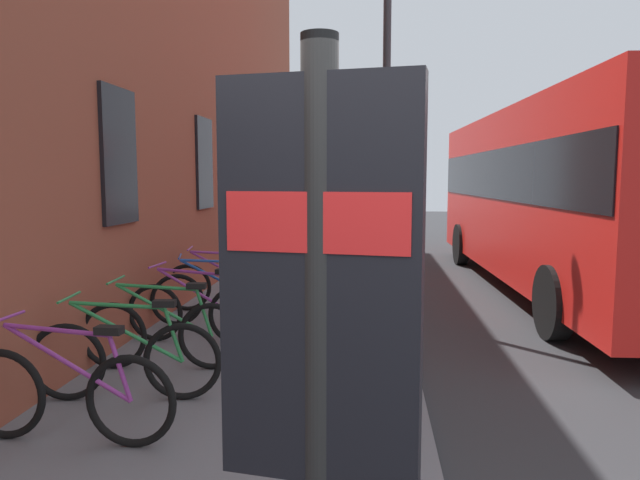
{
  "coord_description": "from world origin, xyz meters",
  "views": [
    {
      "loc": [
        -1.16,
        0.5,
        2.15
      ],
      "look_at": [
        4.95,
        1.05,
        1.49
      ],
      "focal_mm": 32.58,
      "sensor_mm": 36.0,
      "label": 1
    }
  ],
  "objects": [
    {
      "name": "ground",
      "position": [
        6.0,
        -1.0,
        0.0
      ],
      "size": [
        60.0,
        60.0,
        0.0
      ],
      "primitive_type": "plane",
      "color": "#2D2D30"
    },
    {
      "name": "sidewalk_pavement",
      "position": [
        8.0,
        1.75,
        0.06
      ],
      "size": [
        24.0,
        3.5,
        0.12
      ],
      "primitive_type": "cube",
      "color": "slate",
      "rests_on": "ground"
    },
    {
      "name": "station_facade",
      "position": [
        8.99,
        3.8,
        4.71
      ],
      "size": [
        22.0,
        0.65,
        9.43
      ],
      "color": "brown",
      "rests_on": "ground"
    },
    {
      "name": "bicycle_mid_rack",
      "position": [
        2.92,
        2.81,
        0.51
      ],
      "size": [
        0.48,
        1.77,
        0.97
      ],
      "color": "black",
      "rests_on": "sidewalk_pavement"
    },
    {
      "name": "bicycle_by_door",
      "position": [
        3.79,
        2.72,
        0.51
      ],
      "size": [
        0.48,
        1.77,
        0.97
      ],
      "color": "black",
      "rests_on": "sidewalk_pavement"
    },
    {
      "name": "bicycle_leaning_wall",
      "position": [
        4.67,
        2.69,
        0.51
      ],
      "size": [
        0.48,
        1.77,
        0.97
      ],
      "color": "black",
      "rests_on": "sidewalk_pavement"
    },
    {
      "name": "bicycle_nearest_sign",
      "position": [
        5.65,
        2.64,
        0.51
      ],
      "size": [
        0.48,
        1.77,
        0.97
      ],
      "color": "black",
      "rests_on": "sidewalk_pavement"
    },
    {
      "name": "bicycle_beside_lamp",
      "position": [
        6.59,
        2.64,
        0.51
      ],
      "size": [
        0.61,
        1.73,
        0.97
      ],
      "color": "black",
      "rests_on": "sidewalk_pavement"
    },
    {
      "name": "bicycle_end_of_row",
      "position": [
        7.44,
        2.77,
        0.51
      ],
      "size": [
        0.49,
        1.76,
        0.97
      ],
      "color": "black",
      "rests_on": "sidewalk_pavement"
    },
    {
      "name": "transit_info_sign",
      "position": [
        0.37,
        0.64,
        1.72
      ],
      "size": [
        0.17,
        0.56,
        2.4
      ],
      "color": "black",
      "rests_on": "sidewalk_pavement"
    },
    {
      "name": "city_bus",
      "position": [
        10.03,
        -3.0,
        1.92
      ],
      "size": [
        10.57,
        2.88,
        3.35
      ],
      "color": "red",
      "rests_on": "ground"
    },
    {
      "name": "pedestrian_crossing_street",
      "position": [
        5.68,
        2.01,
        1.05
      ],
      "size": [
        0.46,
        0.47,
        1.52
      ],
      "color": "#26262D",
      "rests_on": "sidewalk_pavement"
    },
    {
      "name": "street_lamp",
      "position": [
        7.9,
        0.3,
        3.27
      ],
      "size": [
        0.28,
        0.28,
        5.34
      ],
      "color": "#333338",
      "rests_on": "sidewalk_pavement"
    }
  ]
}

